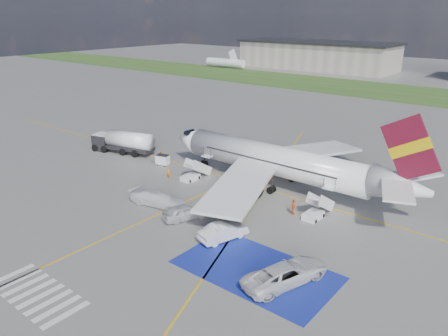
{
  "coord_description": "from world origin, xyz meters",
  "views": [
    {
      "loc": [
        28.73,
        -31.52,
        21.49
      ],
      "look_at": [
        -2.84,
        7.31,
        3.5
      ],
      "focal_mm": 35.0,
      "sensor_mm": 36.0,
      "label": 1
    }
  ],
  "objects_px": {
    "car_silver_b": "(223,231)",
    "car_silver_a": "(185,212)",
    "gpu_cart": "(163,160)",
    "van_white_b": "(158,197)",
    "airliner": "(284,162)",
    "fuel_tanker": "(123,144)",
    "van_white_a": "(286,270)"
  },
  "relations": [
    {
      "from": "car_silver_b",
      "to": "van_white_a",
      "type": "relative_size",
      "value": 0.85
    },
    {
      "from": "gpu_cart",
      "to": "van_white_b",
      "type": "xyz_separation_m",
      "value": [
        10.13,
        -10.26,
        0.38
      ]
    },
    {
      "from": "car_silver_b",
      "to": "airliner",
      "type": "bearing_deg",
      "value": -64.09
    },
    {
      "from": "car_silver_b",
      "to": "van_white_a",
      "type": "distance_m",
      "value": 9.07
    },
    {
      "from": "car_silver_a",
      "to": "van_white_b",
      "type": "distance_m",
      "value": 4.89
    },
    {
      "from": "car_silver_b",
      "to": "van_white_b",
      "type": "xyz_separation_m",
      "value": [
        -11.0,
        1.43,
        0.23
      ]
    },
    {
      "from": "car_silver_b",
      "to": "fuel_tanker",
      "type": "bearing_deg",
      "value": -5.51
    },
    {
      "from": "car_silver_b",
      "to": "van_white_b",
      "type": "relative_size",
      "value": 0.94
    },
    {
      "from": "fuel_tanker",
      "to": "car_silver_a",
      "type": "height_order",
      "value": "fuel_tanker"
    },
    {
      "from": "fuel_tanker",
      "to": "car_silver_a",
      "type": "xyz_separation_m",
      "value": [
        24.29,
        -11.05,
        -0.66
      ]
    },
    {
      "from": "car_silver_b",
      "to": "car_silver_a",
      "type": "bearing_deg",
      "value": 8.12
    },
    {
      "from": "van_white_b",
      "to": "gpu_cart",
      "type": "bearing_deg",
      "value": 33.78
    },
    {
      "from": "gpu_cart",
      "to": "car_silver_a",
      "type": "height_order",
      "value": "car_silver_a"
    },
    {
      "from": "fuel_tanker",
      "to": "van_white_a",
      "type": "height_order",
      "value": "fuel_tanker"
    },
    {
      "from": "gpu_cart",
      "to": "van_white_a",
      "type": "bearing_deg",
      "value": -38.95
    },
    {
      "from": "fuel_tanker",
      "to": "airliner",
      "type": "bearing_deg",
      "value": -8.09
    },
    {
      "from": "fuel_tanker",
      "to": "van_white_b",
      "type": "distance_m",
      "value": 22.08
    },
    {
      "from": "gpu_cart",
      "to": "van_white_a",
      "type": "distance_m",
      "value": 33.04
    },
    {
      "from": "car_silver_a",
      "to": "van_white_a",
      "type": "xyz_separation_m",
      "value": [
        14.89,
        -3.25,
        0.3
      ]
    },
    {
      "from": "airliner",
      "to": "car_silver_a",
      "type": "height_order",
      "value": "airliner"
    },
    {
      "from": "gpu_cart",
      "to": "fuel_tanker",
      "type": "bearing_deg",
      "value": 165.15
    },
    {
      "from": "airliner",
      "to": "van_white_a",
      "type": "xyz_separation_m",
      "value": [
        11.5,
        -17.94,
        -2.25
      ]
    },
    {
      "from": "airliner",
      "to": "van_white_b",
      "type": "relative_size",
      "value": 6.62
    },
    {
      "from": "fuel_tanker",
      "to": "van_white_b",
      "type": "bearing_deg",
      "value": -43.84
    },
    {
      "from": "van_white_b",
      "to": "car_silver_b",
      "type": "bearing_deg",
      "value": -108.3
    },
    {
      "from": "gpu_cart",
      "to": "van_white_b",
      "type": "relative_size",
      "value": 0.38
    },
    {
      "from": "airliner",
      "to": "van_white_b",
      "type": "bearing_deg",
      "value": -120.32
    },
    {
      "from": "car_silver_a",
      "to": "car_silver_b",
      "type": "height_order",
      "value": "car_silver_b"
    },
    {
      "from": "gpu_cart",
      "to": "van_white_b",
      "type": "bearing_deg",
      "value": -59.01
    },
    {
      "from": "gpu_cart",
      "to": "car_silver_a",
      "type": "relative_size",
      "value": 0.43
    },
    {
      "from": "airliner",
      "to": "car_silver_a",
      "type": "relative_size",
      "value": 7.43
    },
    {
      "from": "car_silver_a",
      "to": "car_silver_b",
      "type": "relative_size",
      "value": 0.95
    }
  ]
}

